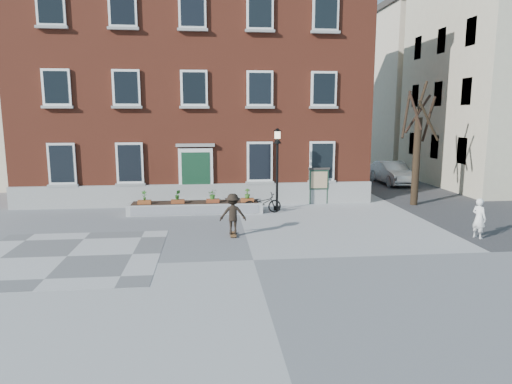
{
  "coord_description": "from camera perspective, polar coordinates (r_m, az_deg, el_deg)",
  "views": [
    {
      "loc": [
        -1.35,
        -13.81,
        4.59
      ],
      "look_at": [
        0.5,
        4.0,
        1.5
      ],
      "focal_mm": 32.0,
      "sensor_mm": 36.0,
      "label": 1
    }
  ],
  "objects": [
    {
      "name": "bystander",
      "position": [
        18.83,
        26.1,
        -2.97
      ],
      "size": [
        0.53,
        0.64,
        1.51
      ],
      "primitive_type": "imported",
      "rotation": [
        0.0,
        0.0,
        1.93
      ],
      "color": "white",
      "rests_on": "ground"
    },
    {
      "name": "bicycle",
      "position": [
        21.2,
        0.77,
        -1.41
      ],
      "size": [
        1.86,
        0.82,
        0.95
      ],
      "primitive_type": "imported",
      "rotation": [
        0.0,
        0.0,
        1.68
      ],
      "color": "black",
      "rests_on": "ground"
    },
    {
      "name": "skateboarder",
      "position": [
        17.24,
        -2.91,
        -2.76
      ],
      "size": [
        1.01,
        0.78,
        1.63
      ],
      "color": "brown",
      "rests_on": "ground"
    },
    {
      "name": "brick_building",
      "position": [
        27.85,
        -7.46,
        13.23
      ],
      "size": [
        18.4,
        10.85,
        12.6
      ],
      "color": "brown",
      "rests_on": "ground"
    },
    {
      "name": "lamp_post",
      "position": [
        21.61,
        2.67,
        4.33
      ],
      "size": [
        0.4,
        0.4,
        3.93
      ],
      "color": "black",
      "rests_on": "ground"
    },
    {
      "name": "parked_car",
      "position": [
        31.32,
        16.64,
        2.32
      ],
      "size": [
        1.63,
        4.51,
        1.48
      ],
      "primitive_type": "imported",
      "rotation": [
        0.0,
        0.0,
        0.01
      ],
      "color": "silver",
      "rests_on": "ground"
    },
    {
      "name": "planter_assembly",
      "position": [
        21.43,
        -7.52,
        -1.83
      ],
      "size": [
        6.2,
        1.12,
        1.15
      ],
      "color": "#BBBBB6",
      "rests_on": "ground"
    },
    {
      "name": "checker_patch",
      "position": [
        16.18,
        -22.55,
        -7.44
      ],
      "size": [
        6.0,
        6.0,
        0.01
      ],
      "primitive_type": "cube",
      "color": "#5D5D60",
      "rests_on": "ground"
    },
    {
      "name": "ground",
      "position": [
        14.61,
        -0.33,
        -8.51
      ],
      "size": [
        100.0,
        100.0,
        0.0
      ],
      "primitive_type": "plane",
      "color": "#97989A",
      "rests_on": "ground"
    },
    {
      "name": "bare_tree",
      "position": [
        24.22,
        19.48,
        4.97
      ],
      "size": [
        1.83,
        1.83,
        6.16
      ],
      "color": "#2F2114",
      "rests_on": "ground"
    },
    {
      "name": "side_street",
      "position": [
        38.84,
        24.57,
        12.51
      ],
      "size": [
        15.2,
        36.0,
        14.5
      ],
      "color": "#3D3C3F",
      "rests_on": "ground"
    },
    {
      "name": "notice_board",
      "position": [
        23.5,
        7.87,
        1.56
      ],
      "size": [
        1.1,
        0.16,
        1.87
      ],
      "color": "#1A3524",
      "rests_on": "ground"
    }
  ]
}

